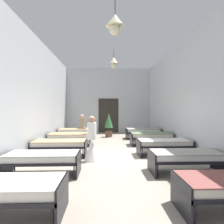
{
  "coord_description": "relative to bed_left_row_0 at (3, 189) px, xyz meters",
  "views": [
    {
      "loc": [
        -0.29,
        -6.84,
        1.72
      ],
      "look_at": [
        0.0,
        0.32,
        1.58
      ],
      "focal_mm": 30.46,
      "sensor_mm": 36.0,
      "label": 1
    }
  ],
  "objects": [
    {
      "name": "bed_right_row_2",
      "position": [
        3.78,
        3.8,
        0.0
      ],
      "size": [
        1.9,
        0.84,
        0.57
      ],
      "color": "black",
      "rests_on": "ground"
    },
    {
      "name": "bed_right_row_1",
      "position": [
        3.78,
        1.9,
        0.0
      ],
      "size": [
        1.9,
        0.84,
        0.57
      ],
      "color": "black",
      "rests_on": "ground"
    },
    {
      "name": "bed_right_row_3",
      "position": [
        3.78,
        5.7,
        0.0
      ],
      "size": [
        1.9,
        0.84,
        0.57
      ],
      "color": "black",
      "rests_on": "ground"
    },
    {
      "name": "nurse_near_aisle",
      "position": [
        1.19,
        3.16,
        0.09
      ],
      "size": [
        0.52,
        0.52,
        1.49
      ],
      "rotation": [
        0.0,
        0.0,
        4.51
      ],
      "color": "white",
      "rests_on": "ground"
    },
    {
      "name": "bed_left_row_1",
      "position": [
        0.0,
        1.9,
        0.0
      ],
      "size": [
        1.9,
        0.84,
        0.57
      ],
      "color": "black",
      "rests_on": "ground"
    },
    {
      "name": "patient_seated_primary",
      "position": [
        0.35,
        7.61,
        0.43
      ],
      "size": [
        0.44,
        0.44,
        0.8
      ],
      "color": "gray",
      "rests_on": "bed_left_row_4"
    },
    {
      "name": "bed_left_row_2",
      "position": [
        0.0,
        3.8,
        0.0
      ],
      "size": [
        1.9,
        0.84,
        0.57
      ],
      "color": "black",
      "rests_on": "ground"
    },
    {
      "name": "bed_left_row_3",
      "position": [
        0.0,
        5.7,
        0.0
      ],
      "size": [
        1.9,
        0.84,
        0.57
      ],
      "color": "black",
      "rests_on": "ground"
    },
    {
      "name": "bed_right_row_4",
      "position": [
        3.78,
        7.6,
        0.0
      ],
      "size": [
        1.9,
        0.84,
        0.57
      ],
      "color": "black",
      "rests_on": "ground"
    },
    {
      "name": "room_shell",
      "position": [
        1.89,
        5.12,
        1.84
      ],
      "size": [
        6.28,
        13.46,
        4.55
      ],
      "color": "silver",
      "rests_on": "ground"
    },
    {
      "name": "bed_left_row_4",
      "position": [
        0.0,
        7.6,
        0.0
      ],
      "size": [
        1.9,
        0.84,
        0.57
      ],
      "color": "black",
      "rests_on": "ground"
    },
    {
      "name": "ground_plane",
      "position": [
        1.89,
        3.8,
        -0.49
      ],
      "size": [
        6.48,
        13.86,
        0.1
      ],
      "primitive_type": "cube",
      "color": "#9E9384"
    },
    {
      "name": "bed_left_row_0",
      "position": [
        0.0,
        0.0,
        0.0
      ],
      "size": [
        1.9,
        0.84,
        0.57
      ],
      "color": "black",
      "rests_on": "ground"
    },
    {
      "name": "potted_plant",
      "position": [
        1.86,
        8.3,
        0.38
      ],
      "size": [
        0.51,
        0.51,
        1.42
      ],
      "color": "brown",
      "rests_on": "ground"
    }
  ]
}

